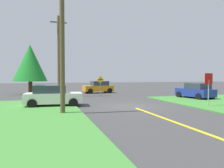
# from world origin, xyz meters

# --- Properties ---
(ground_plane) EXTENTS (120.00, 120.00, 0.00)m
(ground_plane) POSITION_xyz_m (0.00, 0.00, 0.00)
(ground_plane) COLOR #3D3D3D
(lane_stripe_center) EXTENTS (0.20, 14.00, 0.01)m
(lane_stripe_center) POSITION_xyz_m (0.00, -8.00, 0.01)
(lane_stripe_center) COLOR yellow
(lane_stripe_center) RESTS_ON ground
(stop_sign) EXTENTS (0.83, 0.21, 2.53)m
(stop_sign) POSITION_xyz_m (5.58, -1.82, 1.80)
(stop_sign) COLOR #9EA0A8
(stop_sign) RESTS_ON ground
(car_on_crossroad) EXTENTS (2.58, 4.09, 1.62)m
(car_on_crossroad) POSITION_xyz_m (8.39, 3.42, 0.80)
(car_on_crossroad) COLOR navy
(car_on_crossroad) RESTS_ON ground
(parked_car_near_building) EXTENTS (4.41, 2.46, 1.62)m
(parked_car_near_building) POSITION_xyz_m (-5.74, 1.77, 0.81)
(parked_car_near_building) COLOR white
(parked_car_near_building) RESTS_ON ground
(car_approaching_junction) EXTENTS (4.18, 2.29, 1.62)m
(car_approaching_junction) POSITION_xyz_m (0.58, 13.67, 0.80)
(car_approaching_junction) COLOR orange
(car_approaching_junction) RESTS_ON ground
(utility_pole_near) EXTENTS (1.78, 0.50, 7.74)m
(utility_pole_near) POSITION_xyz_m (-5.25, -2.04, 3.99)
(utility_pole_near) COLOR brown
(utility_pole_near) RESTS_ON ground
(utility_pole_mid) EXTENTS (1.80, 0.30, 8.92)m
(utility_pole_mid) POSITION_xyz_m (-4.88, 9.41, 4.57)
(utility_pole_mid) COLOR brown
(utility_pole_mid) RESTS_ON ground
(direction_sign) EXTENTS (0.89, 0.20, 2.36)m
(direction_sign) POSITION_xyz_m (-0.37, 8.55, 1.46)
(direction_sign) COLOR slate
(direction_sign) RESTS_ON ground
(oak_tree_left) EXTENTS (4.25, 4.25, 6.33)m
(oak_tree_left) POSITION_xyz_m (-8.20, 14.28, 3.98)
(oak_tree_left) COLOR brown
(oak_tree_left) RESTS_ON ground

